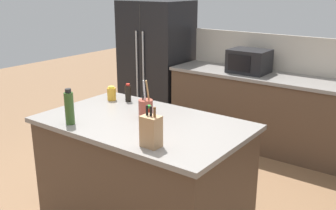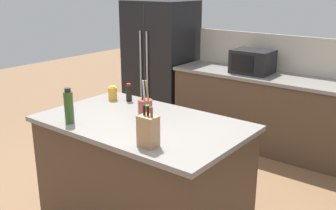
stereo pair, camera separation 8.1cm
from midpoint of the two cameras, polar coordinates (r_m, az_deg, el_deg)
The scene contains 11 objects.
back_counter_run at distance 5.02m, azimuth 14.98°, elevation -1.22°, with size 2.80×0.66×0.94m.
wall_backsplash at distance 5.15m, azimuth 16.90°, elevation 7.09°, with size 2.76×0.03×0.46m, color #B2A899.
kitchen_island at distance 3.39m, azimuth -4.26°, elevation -9.82°, with size 1.70×1.03×0.94m.
refrigerator at distance 5.89m, azimuth -2.08°, elevation 6.26°, with size 0.95×0.75×1.78m.
microwave at distance 5.02m, azimuth 11.23°, elevation 6.28°, with size 0.48×0.39×0.29m.
knife_block at distance 2.67m, azimuth -3.35°, elevation -3.79°, with size 0.13×0.10×0.29m.
utensil_crock at distance 3.27m, azimuth -3.97°, elevation -0.40°, with size 0.12×0.12×0.32m.
honey_jar at distance 3.80m, azimuth -8.79°, elevation 1.63°, with size 0.08×0.08×0.14m.
olive_oil_bottle at distance 3.20m, azimuth -14.84°, elevation -0.36°, with size 0.07×0.07×0.29m.
hot_sauce_bottle at distance 3.02m, azimuth -3.55°, elevation -1.85°, with size 0.05×0.05×0.19m.
soy_sauce_bottle at distance 3.73m, azimuth -6.44°, elevation 1.74°, with size 0.06×0.06×0.17m.
Camera 1 is at (1.95, -2.30, 2.01)m, focal length 42.00 mm.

